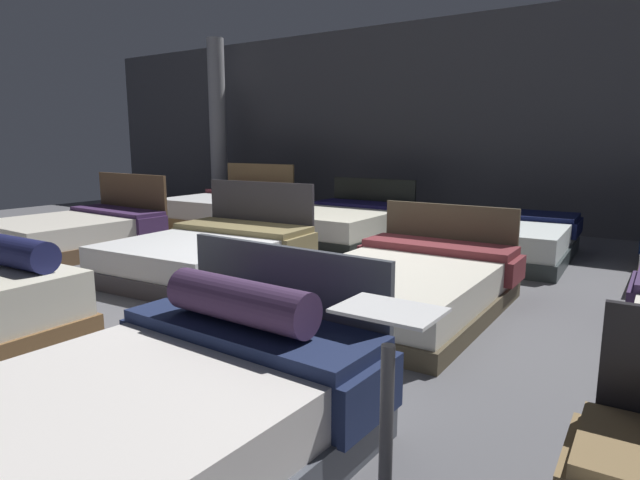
# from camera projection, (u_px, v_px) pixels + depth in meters

# --- Properties ---
(ground_plane) EXTENTS (18.00, 18.00, 0.02)m
(ground_plane) POSITION_uv_depth(u_px,v_px,m) (294.00, 294.00, 5.22)
(ground_plane) COLOR #5B5B60
(showroom_back_wall) EXTENTS (18.00, 0.06, 3.50)m
(showroom_back_wall) POSITION_uv_depth(u_px,v_px,m) (472.00, 123.00, 9.01)
(showroom_back_wall) COLOR #47474C
(showroom_back_wall) RESTS_ON ground_plane
(bed_2) EXTENTS (1.54, 2.16, 0.88)m
(bed_2) POSITION_uv_depth(u_px,v_px,m) (141.00, 426.00, 2.28)
(bed_2) COLOR #4B4F58
(bed_2) RESTS_ON ground_plane
(bed_4) EXTENTS (1.72, 2.01, 0.98)m
(bed_4) POSITION_uv_depth(u_px,v_px,m) (76.00, 233.00, 7.17)
(bed_4) COLOR brown
(bed_4) RESTS_ON ground_plane
(bed_5) EXTENTS (1.77, 2.12, 0.96)m
(bed_5) POSITION_uv_depth(u_px,v_px,m) (211.00, 254.00, 5.90)
(bed_5) COLOR #343135
(bed_5) RESTS_ON ground_plane
(bed_6) EXTENTS (1.54, 2.17, 0.83)m
(bed_6) POSITION_uv_depth(u_px,v_px,m) (407.00, 286.00, 4.63)
(bed_6) COLOR brown
(bed_6) RESTS_ON ground_plane
(bed_8) EXTENTS (1.74, 1.98, 1.03)m
(bed_8) POSITION_uv_depth(u_px,v_px,m) (229.00, 209.00, 9.46)
(bed_8) COLOR #957449
(bed_8) RESTS_ON ground_plane
(bed_9) EXTENTS (1.64, 2.12, 0.84)m
(bed_9) POSITION_uv_depth(u_px,v_px,m) (342.00, 223.00, 8.16)
(bed_9) COLOR black
(bed_9) RESTS_ON ground_plane
(bed_10) EXTENTS (1.66, 2.17, 0.50)m
(bed_10) POSITION_uv_depth(u_px,v_px,m) (505.00, 239.00, 6.79)
(bed_10) COLOR #2C3435
(bed_10) RESTS_ON ground_plane
(support_pillar) EXTENTS (0.34, 0.34, 3.50)m
(support_pillar) POSITION_uv_depth(u_px,v_px,m) (218.00, 126.00, 11.20)
(support_pillar) COLOR #99999E
(support_pillar) RESTS_ON ground_plane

